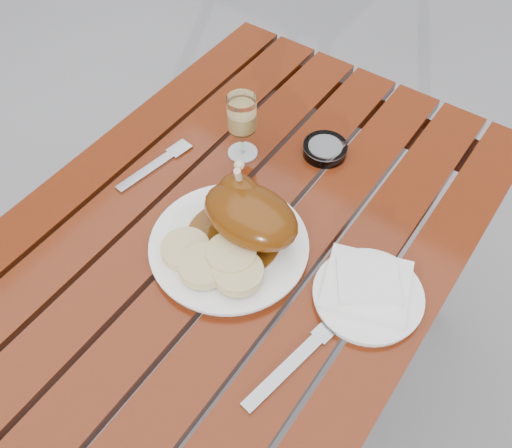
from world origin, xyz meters
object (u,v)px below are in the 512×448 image
at_px(side_plate, 368,296).
at_px(dinner_plate, 229,246).
at_px(wine_glass, 242,127).
at_px(table, 237,325).
at_px(ashtray, 325,149).

bearing_deg(side_plate, dinner_plate, -168.06).
bearing_deg(wine_glass, dinner_plate, -59.78).
bearing_deg(dinner_plate, table, 118.09).
bearing_deg(dinner_plate, side_plate, 11.94).
relative_size(table, wine_glass, 7.95).
distance_m(dinner_plate, side_plate, 0.27).
xyz_separation_m(side_plate, ashtray, (-0.25, 0.27, 0.00)).
xyz_separation_m(table, wine_glass, (-0.11, 0.19, 0.45)).
distance_m(table, dinner_plate, 0.39).
relative_size(dinner_plate, ashtray, 3.13).
distance_m(dinner_plate, ashtray, 0.33).
xyz_separation_m(table, dinner_plate, (0.02, -0.03, 0.38)).
xyz_separation_m(dinner_plate, wine_glass, (-0.13, 0.22, 0.07)).
distance_m(wine_glass, ashtray, 0.19).
height_order(dinner_plate, ashtray, ashtray).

